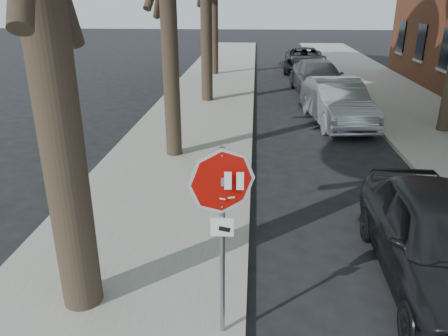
# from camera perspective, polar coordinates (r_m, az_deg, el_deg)

# --- Properties ---
(sidewalk_left) EXTENTS (4.00, 55.00, 0.12)m
(sidewalk_left) POSITION_cam_1_polar(r_m,az_deg,el_deg) (17.32, -3.22, 7.25)
(sidewalk_left) COLOR gray
(sidewalk_left) RESTS_ON ground
(sidewalk_right) EXTENTS (4.00, 55.00, 0.12)m
(sidewalk_right) POSITION_cam_1_polar(r_m,az_deg,el_deg) (18.32, 24.36, 6.16)
(sidewalk_right) COLOR gray
(sidewalk_right) RESTS_ON ground
(curb_left) EXTENTS (0.12, 55.00, 0.13)m
(curb_left) POSITION_cam_1_polar(r_m,az_deg,el_deg) (17.18, 3.63, 7.15)
(curb_left) COLOR #9E9384
(curb_left) RESTS_ON ground
(curb_right) EXTENTS (0.12, 55.00, 0.13)m
(curb_right) POSITION_cam_1_polar(r_m,az_deg,el_deg) (17.71, 18.10, 6.56)
(curb_right) COLOR #9E9384
(curb_right) RESTS_ON ground
(stop_sign) EXTENTS (0.76, 0.34, 2.61)m
(stop_sign) POSITION_cam_1_polar(r_m,az_deg,el_deg) (5.20, -0.24, -5.46)
(stop_sign) COLOR gray
(stop_sign) RESTS_ON sidewalk_left
(car_a) EXTENTS (1.96, 4.60, 1.55)m
(car_a) POSITION_cam_1_polar(r_m,az_deg,el_deg) (7.68, 26.39, -8.35)
(car_a) COLOR black
(car_a) RESTS_ON ground
(car_b) EXTENTS (2.24, 4.96, 1.58)m
(car_b) POSITION_cam_1_polar(r_m,az_deg,el_deg) (16.31, 14.54, 8.34)
(car_b) COLOR #ACAEB5
(car_b) RESTS_ON ground
(car_c) EXTENTS (2.56, 5.35, 1.51)m
(car_c) POSITION_cam_1_polar(r_m,az_deg,el_deg) (21.44, 12.16, 11.47)
(car_c) COLOR #4C4B50
(car_c) RESTS_ON ground
(car_d) EXTENTS (2.74, 5.27, 1.42)m
(car_d) POSITION_cam_1_polar(r_m,az_deg,el_deg) (27.89, 10.40, 13.73)
(car_d) COLOR black
(car_d) RESTS_ON ground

